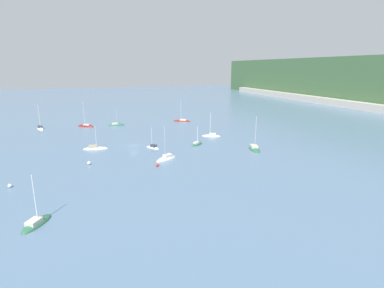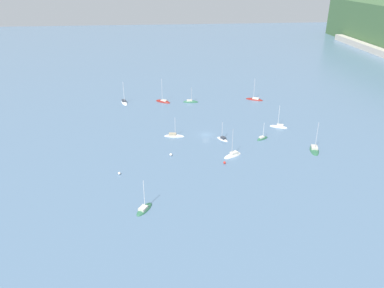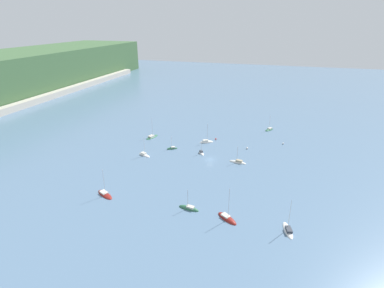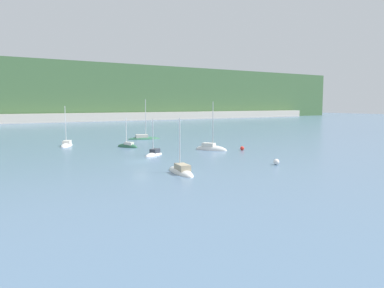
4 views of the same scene
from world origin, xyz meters
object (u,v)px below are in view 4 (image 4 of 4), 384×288
object	(u,v)px
sailboat_7	(144,139)
sailboat_8	(128,147)
sailboat_0	(67,145)
sailboat_1	(211,149)
sailboat_4	(181,172)
mooring_buoy_0	(242,148)
sailboat_5	(154,155)
mooring_buoy_1	(276,162)

from	to	relation	value
sailboat_7	sailboat_8	bearing A→B (deg)	-110.03
sailboat_0	sailboat_1	world-z (taller)	sailboat_1
sailboat_0	sailboat_7	distance (m)	21.64
sailboat_0	sailboat_7	size ratio (longest dim) A/B	0.85
sailboat_8	sailboat_1	bearing A→B (deg)	-167.54
sailboat_4	sailboat_7	size ratio (longest dim) A/B	0.73
sailboat_8	mooring_buoy_0	world-z (taller)	sailboat_8
sailboat_8	mooring_buoy_0	size ratio (longest dim) A/B	8.79
sailboat_0	sailboat_4	world-z (taller)	sailboat_0
sailboat_5	sailboat_7	xyz separation A→B (m)	(11.65, 29.12, 0.00)
sailboat_7	sailboat_1	bearing A→B (deg)	-71.44
mooring_buoy_0	mooring_buoy_1	bearing A→B (deg)	-113.48
sailboat_4	mooring_buoy_0	size ratio (longest dim) A/B	10.06
sailboat_1	sailboat_0	bearing A→B (deg)	-163.46
sailboat_1	mooring_buoy_0	size ratio (longest dim) A/B	13.24
sailboat_8	mooring_buoy_1	xyz separation A→B (m)	(9.94, -33.17, 0.35)
sailboat_0	sailboat_5	xyz separation A→B (m)	(9.26, -23.54, 0.00)
sailboat_0	mooring_buoy_1	distance (m)	47.00
sailboat_7	mooring_buoy_0	bearing A→B (deg)	-62.92
sailboat_0	mooring_buoy_1	world-z (taller)	sailboat_0
mooring_buoy_1	mooring_buoy_0	bearing A→B (deg)	66.52
sailboat_0	mooring_buoy_0	bearing A→B (deg)	72.24
sailboat_0	sailboat_8	bearing A→B (deg)	73.62
sailboat_1	sailboat_5	xyz separation A→B (m)	(-13.05, -1.05, 0.02)
sailboat_4	mooring_buoy_1	world-z (taller)	sailboat_4
sailboat_4	mooring_buoy_1	bearing A→B (deg)	-87.73
sailboat_1	sailboat_4	distance (m)	25.21
sailboat_8	mooring_buoy_0	distance (m)	23.93
sailboat_0	sailboat_7	xyz separation A→B (m)	(20.91, 5.58, 0.01)
sailboat_5	sailboat_1	bearing A→B (deg)	151.01
sailboat_5	mooring_buoy_1	bearing A→B (deg)	86.32
sailboat_1	mooring_buoy_0	distance (m)	6.12
sailboat_1	mooring_buoy_1	size ratio (longest dim) A/B	11.75
sailboat_5	mooring_buoy_1	size ratio (longest dim) A/B	7.89
sailboat_1	sailboat_4	bearing A→B (deg)	-72.49
sailboat_4	mooring_buoy_0	xyz separation A→B (m)	(22.55, 14.49, 0.27)
sailboat_5	sailboat_0	bearing A→B (deg)	-102.12
sailboat_0	sailboat_7	bearing A→B (deg)	130.88
sailboat_0	sailboat_8	size ratio (longest dim) A/B	1.33
sailboat_1	sailboat_7	size ratio (longest dim) A/B	0.97
sailboat_0	sailboat_8	distance (m)	13.81
sailboat_0	sailboat_4	size ratio (longest dim) A/B	1.16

